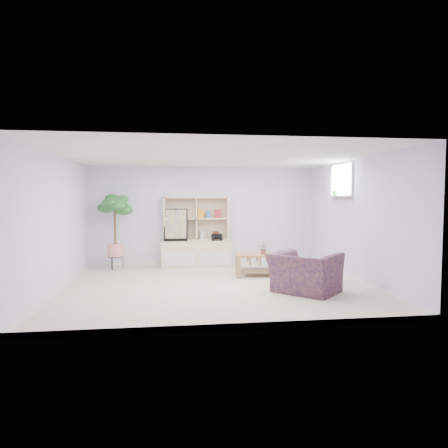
{
  "coord_description": "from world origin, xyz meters",
  "views": [
    {
      "loc": [
        -0.77,
        -7.28,
        1.64
      ],
      "look_at": [
        0.24,
        0.39,
        1.14
      ],
      "focal_mm": 32.0,
      "sensor_mm": 36.0,
      "label": 1
    }
  ],
  "objects": [
    {
      "name": "sill_plant",
      "position": [
        2.67,
        0.79,
        1.82
      ],
      "size": [
        0.17,
        0.15,
        0.25
      ],
      "primitive_type": "imported",
      "rotation": [
        0.0,
        0.0,
        0.35
      ],
      "color": "#1D4E23",
      "rests_on": "window_sill"
    },
    {
      "name": "floor_tree",
      "position": [
        -2.05,
        2.03,
        0.87
      ],
      "size": [
        0.76,
        0.76,
        1.74
      ],
      "primitive_type": null,
      "rotation": [
        0.0,
        0.0,
        0.22
      ],
      "color": "#1D4E23",
      "rests_on": "floor"
    },
    {
      "name": "ceiling",
      "position": [
        0.0,
        0.0,
        2.4
      ],
      "size": [
        5.5,
        5.0,
        0.01
      ],
      "primitive_type": "cube",
      "color": "white",
      "rests_on": "walls"
    },
    {
      "name": "walls",
      "position": [
        0.0,
        0.0,
        1.2
      ],
      "size": [
        5.51,
        5.01,
        2.4
      ],
      "color": "silver",
      "rests_on": "floor"
    },
    {
      "name": "window_sill",
      "position": [
        2.67,
        0.6,
        1.68
      ],
      "size": [
        0.14,
        1.0,
        0.04
      ],
      "primitive_type": "cube",
      "color": "white",
      "rests_on": "walls"
    },
    {
      "name": "table_plant",
      "position": [
        1.13,
        0.81,
        0.59
      ],
      "size": [
        0.27,
        0.26,
        0.24
      ],
      "primitive_type": "imported",
      "rotation": [
        0.0,
        0.0,
        -0.43
      ],
      "color": "#276632",
      "rests_on": "coffee_table"
    },
    {
      "name": "poster",
      "position": [
        -0.67,
        2.18,
        1.01
      ],
      "size": [
        0.56,
        0.17,
        0.77
      ],
      "primitive_type": null,
      "rotation": [
        0.0,
        0.0,
        -0.08
      ],
      "color": "yellow",
      "rests_on": "storage_unit"
    },
    {
      "name": "armchair",
      "position": [
        1.52,
        -0.68,
        0.4
      ],
      "size": [
        1.42,
        1.42,
        0.79
      ],
      "primitive_type": "imported",
      "rotation": [
        0.0,
        0.0,
        2.36
      ],
      "color": "#0D0D3B",
      "rests_on": "floor"
    },
    {
      "name": "floor",
      "position": [
        0.0,
        0.0,
        0.0
      ],
      "size": [
        5.5,
        5.0,
        0.01
      ],
      "primitive_type": "cube",
      "color": "#BDB09B",
      "rests_on": "ground"
    },
    {
      "name": "baseboard",
      "position": [
        0.0,
        0.0,
        0.05
      ],
      "size": [
        5.5,
        5.0,
        0.1
      ],
      "primitive_type": null,
      "color": "white",
      "rests_on": "floor"
    },
    {
      "name": "coffee_table",
      "position": [
        1.16,
        0.89,
        0.24
      ],
      "size": [
        1.22,
        0.76,
        0.47
      ],
      "primitive_type": null,
      "rotation": [
        0.0,
        0.0,
        -0.11
      ],
      "color": "#995E35",
      "rests_on": "floor"
    },
    {
      "name": "storage_unit",
      "position": [
        -0.18,
        2.24,
        0.84
      ],
      "size": [
        1.67,
        0.56,
        1.67
      ],
      "primitive_type": null,
      "color": "#D6B491",
      "rests_on": "floor"
    },
    {
      "name": "toy_truck",
      "position": [
        0.3,
        2.16,
        0.72
      ],
      "size": [
        0.35,
        0.24,
        0.18
      ],
      "primitive_type": null,
      "rotation": [
        0.0,
        0.0,
        0.02
      ],
      "color": "black",
      "rests_on": "storage_unit"
    },
    {
      "name": "window",
      "position": [
        2.73,
        0.6,
        2.0
      ],
      "size": [
        0.1,
        0.98,
        0.68
      ],
      "primitive_type": null,
      "color": "#C3DEF7",
      "rests_on": "walls"
    }
  ]
}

